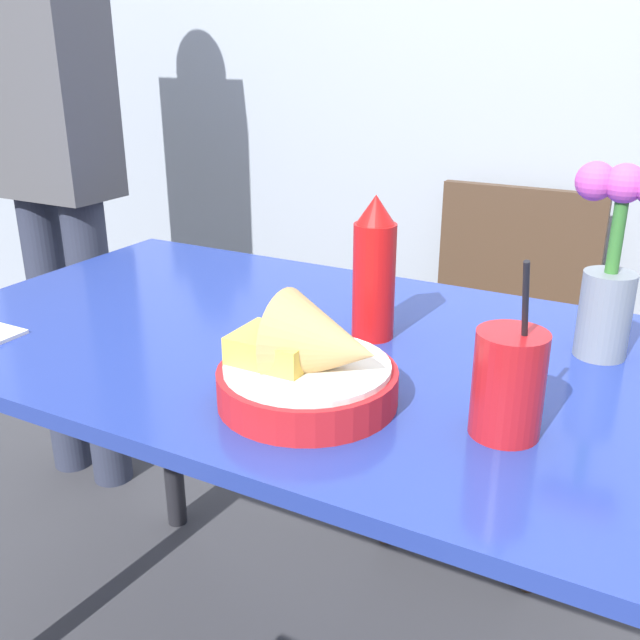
# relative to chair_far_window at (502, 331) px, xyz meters

# --- Properties ---
(dining_table) EXTENTS (1.27, 0.73, 0.75)m
(dining_table) POSITION_rel_chair_far_window_xyz_m (-0.12, -0.77, 0.13)
(dining_table) COLOR #233893
(dining_table) RESTS_ON ground_plane
(chair_far_window) EXTENTS (0.40, 0.40, 0.86)m
(chair_far_window) POSITION_rel_chair_far_window_xyz_m (0.00, 0.00, 0.00)
(chair_far_window) COLOR #473323
(chair_far_window) RESTS_ON ground_plane
(food_basket) EXTENTS (0.23, 0.23, 0.15)m
(food_basket) POSITION_rel_chair_far_window_xyz_m (-0.01, -0.95, 0.29)
(food_basket) COLOR red
(food_basket) RESTS_ON dining_table
(ketchup_bottle) EXTENTS (0.07, 0.07, 0.23)m
(ketchup_bottle) POSITION_rel_chair_far_window_xyz_m (-0.04, -0.71, 0.34)
(ketchup_bottle) COLOR red
(ketchup_bottle) RESTS_ON dining_table
(drink_cup) EXTENTS (0.08, 0.08, 0.22)m
(drink_cup) POSITION_rel_chair_far_window_xyz_m (0.22, -0.91, 0.30)
(drink_cup) COLOR red
(drink_cup) RESTS_ON dining_table
(flower_vase) EXTENTS (0.13, 0.07, 0.28)m
(flower_vase) POSITION_rel_chair_far_window_xyz_m (0.29, -0.61, 0.38)
(flower_vase) COLOR gray
(flower_vase) RESTS_ON dining_table
(person_standing) EXTENTS (0.32, 0.19, 1.69)m
(person_standing) POSITION_rel_chair_far_window_xyz_m (-1.07, -0.39, 0.46)
(person_standing) COLOR #2D3347
(person_standing) RESTS_ON ground_plane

